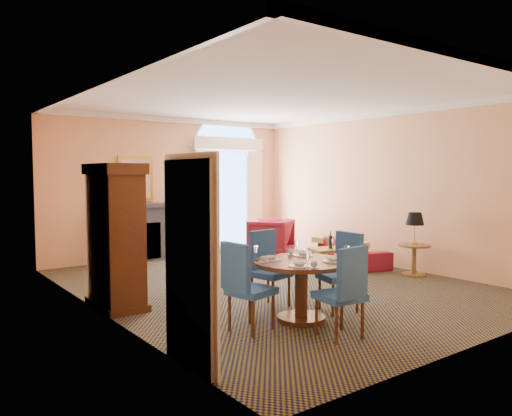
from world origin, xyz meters
TOP-DOWN VIEW (x-y plane):
  - ground at (0.00, 0.00)m, footprint 7.50×7.50m
  - room_envelope at (-0.03, 0.67)m, footprint 6.04×7.52m
  - armoire at (-2.72, 0.19)m, footprint 0.59×1.05m
  - dining_table at (-1.03, -1.88)m, footprint 1.26×1.26m
  - dining_chair_north at (-0.93, -1.01)m, footprint 0.59×0.59m
  - dining_chair_south at (-1.12, -2.74)m, footprint 0.55×0.55m
  - dining_chair_east at (-0.20, -1.84)m, footprint 0.60×0.60m
  - dining_chair_west at (-1.89, -1.79)m, footprint 0.58×0.58m
  - sofa at (2.55, 0.49)m, footprint 1.18×1.95m
  - armchair at (1.85, 2.42)m, footprint 1.29×1.30m
  - coffee_table at (1.64, 0.14)m, footprint 1.04×0.73m
  - side_table at (2.60, -0.98)m, footprint 0.59×0.59m

SIDE VIEW (x-z plane):
  - ground at x=0.00m, z-range 0.00..0.00m
  - sofa at x=2.55m, z-range 0.00..0.53m
  - armchair at x=1.85m, z-range 0.00..0.86m
  - coffee_table at x=1.64m, z-range 0.04..0.84m
  - dining_table at x=-1.03m, z-range 0.09..1.08m
  - dining_chair_north at x=-0.93m, z-range 0.08..1.17m
  - dining_chair_south at x=-1.12m, z-range 0.08..1.17m
  - dining_chair_east at x=-0.20m, z-range 0.08..1.17m
  - dining_chair_west at x=-1.89m, z-range 0.08..1.17m
  - side_table at x=2.60m, z-range 0.16..1.33m
  - armoire at x=-2.72m, z-range -0.04..2.02m
  - room_envelope at x=-0.03m, z-range 0.78..4.23m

